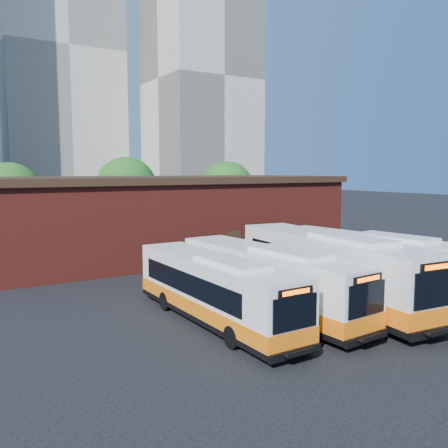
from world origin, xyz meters
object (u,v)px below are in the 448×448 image
bus_west (215,292)px  transit_worker (390,299)px  bus_midwest (269,283)px  bus_east (371,265)px  bus_mideast (330,271)px

bus_west → transit_worker: (7.42, -3.62, -0.54)m
bus_midwest → transit_worker: (4.43, -3.56, -0.61)m
bus_west → bus_midwest: bearing=-1.7°
bus_midwest → bus_east: size_ratio=0.96×
bus_west → transit_worker: 8.27m
bus_midwest → bus_mideast: bearing=-8.4°
bus_east → bus_mideast: bearing=179.8°
bus_west → transit_worker: size_ratio=6.55×
bus_mideast → transit_worker: 3.43m
bus_midwest → transit_worker: 5.72m
bus_west → bus_midwest: 2.99m
bus_midwest → transit_worker: bus_midwest is taller
bus_midwest → bus_east: bus_east is taller
bus_midwest → bus_mideast: 3.72m
bus_west → bus_east: size_ratio=0.91×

